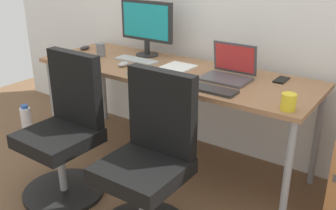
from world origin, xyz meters
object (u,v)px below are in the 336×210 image
Objects in this scene: office_chair_right at (149,164)px; open_laptop at (229,70)px; desktop_monitor at (146,24)px; coffee_mug at (289,102)px; office_chair_left at (66,133)px; water_bottle_on_floor at (27,122)px.

office_chair_right is 0.86m from open_laptop.
desktop_monitor reaches higher than coffee_mug.
open_laptop is 3.37× the size of coffee_mug.
office_chair_right is at bearing -96.22° from open_laptop.
coffee_mug is (1.32, -0.47, -0.20)m from desktop_monitor.
open_laptop reaches higher than coffee_mug.
office_chair_left is at bearing -135.16° from open_laptop.
office_chair_left reaches higher than water_bottle_on_floor.
open_laptop is at bearing 14.92° from water_bottle_on_floor.
office_chair_right is 10.22× the size of coffee_mug.
office_chair_right is at bearing -142.28° from coffee_mug.
coffee_mug is (2.17, 0.13, 0.64)m from water_bottle_on_floor.
office_chair_right reaches higher than water_bottle_on_floor.
desktop_monitor is 1.55× the size of open_laptop.
office_chair_left is 1.09m from desktop_monitor.
coffee_mug is at bearing 37.72° from office_chair_right.
open_laptop is at bearing 44.84° from office_chair_left.
desktop_monitor reaches higher than water_bottle_on_floor.
desktop_monitor is at bearing 92.44° from office_chair_left.
desktop_monitor is 0.85m from open_laptop.
desktop_monitor is (-0.73, 0.93, 0.56)m from office_chair_right.
water_bottle_on_floor is 1.34m from desktop_monitor.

